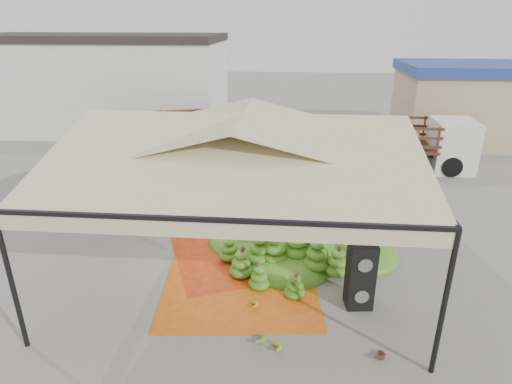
# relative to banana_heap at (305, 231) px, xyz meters

# --- Properties ---
(ground) EXTENTS (90.00, 90.00, 0.00)m
(ground) POSITION_rel_banana_heap_xyz_m (-1.69, -0.38, -0.61)
(ground) COLOR slate
(ground) RESTS_ON ground
(canopy_tent) EXTENTS (8.10, 8.10, 4.00)m
(canopy_tent) POSITION_rel_banana_heap_xyz_m (-1.69, -0.38, 2.69)
(canopy_tent) COLOR black
(canopy_tent) RESTS_ON ground
(building_white) EXTENTS (14.30, 6.30, 5.40)m
(building_white) POSITION_rel_banana_heap_xyz_m (-11.69, 13.62, 2.10)
(building_white) COLOR silver
(building_white) RESTS_ON ground
(building_tan) EXTENTS (6.30, 5.30, 4.10)m
(building_tan) POSITION_rel_banana_heap_xyz_m (8.31, 12.62, 1.47)
(building_tan) COLOR tan
(building_tan) RESTS_ON ground
(tarp_left) EXTENTS (5.60, 5.49, 0.01)m
(tarp_left) POSITION_rel_banana_heap_xyz_m (-1.59, 0.16, -0.60)
(tarp_left) COLOR #C54C12
(tarp_left) RESTS_ON ground
(tarp_right) EXTENTS (4.15, 4.32, 0.01)m
(tarp_right) POSITION_rel_banana_heap_xyz_m (-1.63, -1.75, -0.60)
(tarp_right) COLOR orange
(tarp_right) RESTS_ON ground
(banana_heap) EXTENTS (6.16, 5.26, 1.22)m
(banana_heap) POSITION_rel_banana_heap_xyz_m (0.00, 0.00, 0.00)
(banana_heap) COLOR #3F7E1A
(banana_heap) RESTS_ON ground
(hand_yellow_a) EXTENTS (0.54, 0.49, 0.20)m
(hand_yellow_a) POSITION_rel_banana_heap_xyz_m (-0.68, -4.08, -0.51)
(hand_yellow_a) COLOR gold
(hand_yellow_a) RESTS_ON ground
(hand_yellow_b) EXTENTS (0.47, 0.42, 0.18)m
(hand_yellow_b) POSITION_rel_banana_heap_xyz_m (-1.25, -2.74, -0.52)
(hand_yellow_b) COLOR gold
(hand_yellow_b) RESTS_ON ground
(hand_red_a) EXTENTS (0.53, 0.48, 0.19)m
(hand_red_a) POSITION_rel_banana_heap_xyz_m (1.34, -4.08, -0.51)
(hand_red_a) COLOR #512712
(hand_red_a) RESTS_ON ground
(hand_red_b) EXTENTS (0.41, 0.35, 0.18)m
(hand_red_b) POSITION_rel_banana_heap_xyz_m (1.20, -1.36, -0.52)
(hand_red_b) COLOR #521A12
(hand_red_b) RESTS_ON ground
(hand_green) EXTENTS (0.52, 0.46, 0.20)m
(hand_green) POSITION_rel_banana_heap_xyz_m (-1.04, -3.84, -0.51)
(hand_green) COLOR #3A7E1A
(hand_green) RESTS_ON ground
(hanging_bunches) EXTENTS (1.74, 0.24, 0.20)m
(hanging_bunches) POSITION_rel_banana_heap_xyz_m (-1.21, -1.00, 2.01)
(hanging_bunches) COLOR #417518
(hanging_bunches) RESTS_ON ground
(speaker_stack) EXTENTS (0.64, 0.58, 1.62)m
(speaker_stack) POSITION_rel_banana_heap_xyz_m (1.19, -2.44, 0.20)
(speaker_stack) COLOR black
(speaker_stack) RESTS_ON ground
(banana_leaves) EXTENTS (0.96, 1.36, 3.70)m
(banana_leaves) POSITION_rel_banana_heap_xyz_m (-5.39, 0.96, -0.61)
(banana_leaves) COLOR #29771F
(banana_leaves) RESTS_ON ground
(vendor) EXTENTS (0.72, 0.48, 1.95)m
(vendor) POSITION_rel_banana_heap_xyz_m (-0.32, 3.11, 0.36)
(vendor) COLOR gray
(vendor) RESTS_ON ground
(truck_left) EXTENTS (6.93, 4.14, 2.25)m
(truck_left) POSITION_rel_banana_heap_xyz_m (-5.30, 8.02, 0.78)
(truck_left) COLOR #4B3119
(truck_left) RESTS_ON ground
(truck_right) EXTENTS (6.38, 2.30, 2.18)m
(truck_right) POSITION_rel_banana_heap_xyz_m (4.38, 7.77, 0.73)
(truck_right) COLOR #4E291A
(truck_right) RESTS_ON ground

